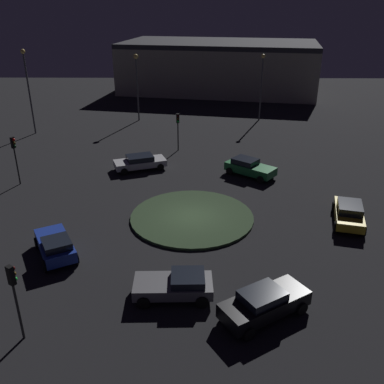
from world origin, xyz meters
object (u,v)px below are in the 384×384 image
object	(u,v)px
car_silver	(140,162)
car_green	(249,167)
streetlamp_west_near	(262,79)
streetlamp_southwest	(28,82)
car_yellow	(349,213)
store_building	(219,66)
traffic_light_south	(15,151)
car_black	(264,303)
traffic_light_southeast	(14,288)
car_grey	(176,285)
traffic_light_west	(178,124)
car_blue	(55,245)
streetlamp_west	(137,75)

from	to	relation	value
car_silver	car_green	size ratio (longest dim) A/B	1.10
streetlamp_west_near	streetlamp_southwest	size ratio (longest dim) A/B	0.87
streetlamp_southwest	car_yellow	bearing A→B (deg)	54.00
store_building	streetlamp_southwest	bearing A→B (deg)	59.54
traffic_light_south	streetlamp_west_near	world-z (taller)	streetlamp_west_near
streetlamp_west_near	car_black	bearing A→B (deg)	-7.22
streetlamp_west_near	traffic_light_southeast	bearing A→B (deg)	-22.29
streetlamp_southwest	store_building	size ratio (longest dim) A/B	0.28
streetlamp_southwest	car_grey	bearing A→B (deg)	31.07
car_green	store_building	xyz separation A→B (m)	(-37.70, -0.87, 3.10)
traffic_light_south	streetlamp_southwest	xyz separation A→B (m)	(-14.43, -3.80, 2.84)
traffic_light_south	traffic_light_southeast	world-z (taller)	traffic_light_south
car_grey	streetlamp_southwest	distance (m)	33.88
car_green	traffic_light_west	bearing A→B (deg)	172.26
car_yellow	streetlamp_west_near	distance (m)	27.45
car_blue	streetlamp_west	bearing A→B (deg)	-30.50
car_silver	streetlamp_west_near	world-z (taller)	streetlamp_west_near
car_blue	traffic_light_south	world-z (taller)	traffic_light_south
car_yellow	traffic_light_southeast	size ratio (longest dim) A/B	1.19
car_yellow	traffic_light_southeast	distance (m)	21.15
traffic_light_south	traffic_light_west	distance (m)	15.33
traffic_light_southeast	traffic_light_west	xyz separation A→B (m)	(-25.96, 5.84, -0.08)
car_silver	car_black	world-z (taller)	car_black
car_silver	car_yellow	size ratio (longest dim) A/B	1.06
car_black	car_green	distance (m)	17.85
car_green	traffic_light_southeast	size ratio (longest dim) A/B	1.16
traffic_light_west	car_black	bearing A→B (deg)	5.65
car_grey	car_blue	bearing A→B (deg)	-27.99
car_green	store_building	size ratio (longest dim) A/B	0.13
car_blue	streetlamp_west	size ratio (longest dim) A/B	0.52
car_black	store_building	xyz separation A→B (m)	(-55.51, 0.41, 3.08)
car_blue	traffic_light_west	bearing A→B (deg)	-46.94
car_silver	car_grey	xyz separation A→B (m)	(17.74, 4.02, 0.00)
traffic_light_southeast	car_black	bearing A→B (deg)	-49.16
car_silver	streetlamp_west	size ratio (longest dim) A/B	0.61
car_grey	store_building	bearing A→B (deg)	-96.62
car_black	streetlamp_southwest	bearing A→B (deg)	-86.71
traffic_light_southeast	traffic_light_west	bearing A→B (deg)	20.10
car_green	traffic_light_west	world-z (taller)	traffic_light_west
streetlamp_southwest	traffic_light_southeast	bearing A→B (deg)	18.48
car_blue	traffic_light_southeast	world-z (taller)	traffic_light_southeast
traffic_light_south	streetlamp_southwest	size ratio (longest dim) A/B	0.44
traffic_light_west	streetlamp_southwest	size ratio (longest dim) A/B	0.41
car_black	traffic_light_south	size ratio (longest dim) A/B	1.17
car_black	car_silver	bearing A→B (deg)	-98.92
car_silver	car_blue	bearing A→B (deg)	-122.96
car_silver	streetlamp_west	distance (m)	17.59
traffic_light_south	streetlamp_west_near	xyz separation A→B (m)	(-20.66, 22.35, 2.22)
streetlamp_southwest	car_green	bearing A→B (deg)	61.56
car_blue	car_green	size ratio (longest dim) A/B	0.94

